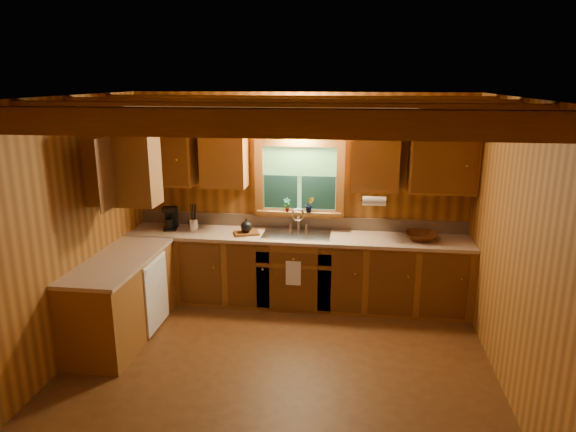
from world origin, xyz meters
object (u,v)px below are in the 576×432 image
Objects in this scene: sink at (297,238)px; coffee_maker at (171,218)px; wicker_basket at (421,236)px; cutting_board at (246,233)px.

sink reaches higher than coffee_maker.
wicker_basket is at bearing -0.97° from sink.
sink is 0.62m from cutting_board.
cutting_board is (-0.62, -0.07, 0.06)m from sink.
cutting_board is at bearing -19.98° from coffee_maker.
cutting_board is 0.81× the size of wicker_basket.
coffee_maker is 3.10m from wicker_basket.
sink is 1.63m from coffee_maker.
cutting_board is 2.10m from wicker_basket.
cutting_board is at bearing -178.73° from wicker_basket.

